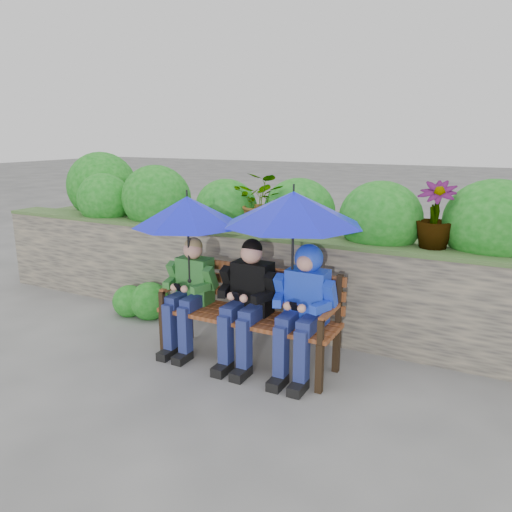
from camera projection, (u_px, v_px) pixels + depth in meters
The scene contains 8 objects.
ground at pixel (251, 355), 4.76m from camera, with size 60.00×60.00×0.00m, color #545454.
garden_backdrop at pixel (311, 254), 6.00m from camera, with size 8.00×2.84×1.84m.
park_bench at pixel (251, 308), 4.55m from camera, with size 1.68×0.49×0.89m.
boy_left at pixel (189, 289), 4.74m from camera, with size 0.49×0.57×1.10m.
boy_middle at pixel (247, 297), 4.45m from camera, with size 0.53×0.61×1.15m.
boy_right at pixel (303, 301), 4.21m from camera, with size 0.53×0.64×1.15m.
umbrella_left at pixel (187, 211), 4.56m from camera, with size 1.02×1.02×0.88m.
umbrella_right at pixel (293, 208), 4.11m from camera, with size 1.19×1.19×0.96m.
Camera 1 is at (2.08, -3.87, 2.06)m, focal length 35.00 mm.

